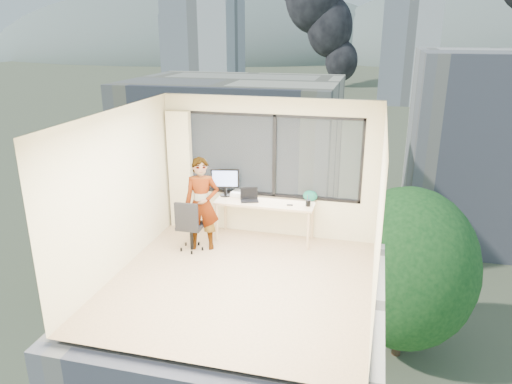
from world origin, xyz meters
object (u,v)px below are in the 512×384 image
(laptop, at_px, (249,196))
(person, at_px, (202,204))
(game_console, at_px, (241,194))
(chair, at_px, (191,224))
(monitor, at_px, (225,182))
(handbag, at_px, (310,196))
(desk, at_px, (265,220))

(laptop, bearing_deg, person, -159.87)
(game_console, bearing_deg, chair, -119.98)
(monitor, relative_size, game_console, 1.59)
(handbag, bearing_deg, person, -173.76)
(game_console, bearing_deg, handbag, 4.83)
(desk, distance_m, laptop, 0.56)
(desk, relative_size, chair, 1.86)
(laptop, bearing_deg, game_console, 114.00)
(monitor, relative_size, handbag, 2.00)
(chair, bearing_deg, game_console, 54.41)
(person, relative_size, game_console, 5.02)
(person, bearing_deg, monitor, 60.32)
(monitor, bearing_deg, chair, -124.02)
(chair, bearing_deg, handbag, 24.85)
(chair, relative_size, handbag, 3.67)
(game_console, height_order, handbag, handbag)
(monitor, xyz_separation_m, laptop, (0.52, -0.18, -0.16))
(game_console, relative_size, handbag, 1.26)
(monitor, height_order, laptop, monitor)
(game_console, distance_m, handbag, 1.31)
(desk, bearing_deg, monitor, 170.49)
(person, xyz_separation_m, laptop, (0.71, 0.58, 0.02))
(chair, distance_m, laptop, 1.19)
(person, bearing_deg, chair, -160.34)
(monitor, bearing_deg, person, -115.70)
(desk, xyz_separation_m, person, (-0.99, -0.63, 0.46))
(person, bearing_deg, game_console, 44.38)
(person, xyz_separation_m, game_console, (0.47, 0.83, -0.04))
(chair, bearing_deg, monitor, 66.44)
(chair, bearing_deg, person, 34.10)
(game_console, bearing_deg, desk, -17.47)
(chair, xyz_separation_m, laptop, (0.88, 0.70, 0.37))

